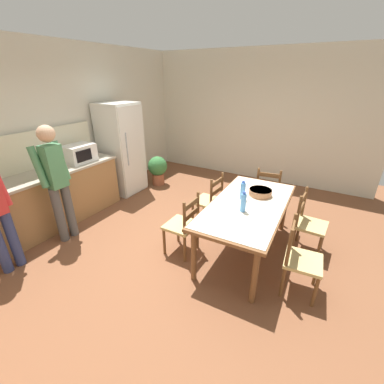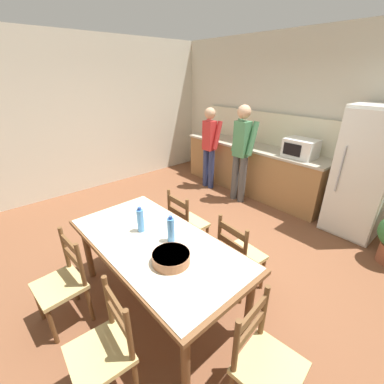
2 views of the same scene
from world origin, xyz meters
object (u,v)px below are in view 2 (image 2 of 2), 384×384
object	(u,v)px
serving_bowl	(171,257)
dining_table	(156,248)
microwave	(301,148)
chair_side_near_left	(63,283)
bottle_near_centre	(141,220)
chair_head_end	(265,363)
chair_side_far_right	(239,256)
person_at_sink	(209,144)
bottle_off_centre	(171,230)
person_at_counter	(241,150)
refrigerator	(365,174)
chair_side_far_left	(186,224)
chair_side_near_right	(104,350)

from	to	relation	value
serving_bowl	dining_table	bearing A→B (deg)	169.55
microwave	chair_side_near_left	size ratio (longest dim) A/B	0.55
bottle_near_centre	chair_head_end	bearing A→B (deg)	1.37
chair_side_far_right	person_at_sink	bearing A→B (deg)	-34.13
dining_table	person_at_sink	world-z (taller)	person_at_sink
microwave	bottle_off_centre	size ratio (longest dim) A/B	1.85
person_at_counter	refrigerator	bearing A→B (deg)	-74.68
person_at_counter	serving_bowl	bearing A→B (deg)	-151.94
chair_head_end	chair_side_far_left	world-z (taller)	same
chair_side_near_right	person_at_counter	xyz separation A→B (m)	(-1.49, 3.28, 0.54)
microwave	chair_side_far_left	distance (m)	2.39
chair_head_end	bottle_near_centre	bearing A→B (deg)	84.38
microwave	dining_table	xyz separation A→B (m)	(0.22, -3.04, -0.40)
chair_side_near_left	bottle_near_centre	bearing A→B (deg)	72.91
chair_head_end	chair_side_near_left	size ratio (longest dim) A/B	1.00
bottle_off_centre	person_at_counter	distance (m)	2.66
dining_table	chair_side_near_left	distance (m)	0.91
dining_table	chair_side_far_left	xyz separation A→B (m)	(-0.45, 0.75, -0.25)
microwave	person_at_sink	size ratio (longest dim) A/B	0.31
chair_side_near_left	person_at_counter	world-z (taller)	person_at_counter
chair_side_near_left	person_at_sink	bearing A→B (deg)	109.26
serving_bowl	person_at_counter	size ratio (longest dim) A/B	0.18
dining_table	chair_side_near_right	world-z (taller)	chair_side_near_right
dining_table	bottle_off_centre	world-z (taller)	bottle_off_centre
refrigerator	person_at_counter	distance (m)	1.89
microwave	refrigerator	bearing A→B (deg)	-1.08
refrigerator	chair_side_far_right	bearing A→B (deg)	-99.49
refrigerator	person_at_sink	xyz separation A→B (m)	(-2.65, -0.48, -0.01)
chair_head_end	chair_side_far_right	size ratio (longest dim) A/B	1.00
bottle_near_centre	chair_side_near_left	world-z (taller)	bottle_near_centre
chair_side_near_right	person_at_sink	world-z (taller)	person_at_sink
refrigerator	serving_bowl	xyz separation A→B (m)	(-0.45, -3.08, -0.11)
serving_bowl	chair_side_near_left	world-z (taller)	chair_side_near_left
bottle_off_centre	chair_side_far_right	xyz separation A→B (m)	(0.31, 0.66, -0.46)
refrigerator	serving_bowl	distance (m)	3.12
chair_side_far_left	person_at_sink	xyz separation A→B (m)	(-1.42, 1.79, 0.48)
chair_side_near_left	dining_table	bearing A→B (deg)	57.61
bottle_off_centre	chair_side_near_right	xyz separation A→B (m)	(0.36, -0.87, -0.46)
serving_bowl	person_at_counter	bearing A→B (deg)	118.06
chair_side_near_left	chair_side_far_left	world-z (taller)	same
chair_head_end	refrigerator	bearing A→B (deg)	1.87
dining_table	person_at_counter	world-z (taller)	person_at_counter
chair_head_end	chair_side_near_right	xyz separation A→B (m)	(-0.80, -0.78, 0.00)
microwave	chair_side_far_left	size ratio (longest dim) A/B	0.55
bottle_near_centre	chair_side_near_left	bearing A→B (deg)	-102.67
bottle_near_centre	bottle_off_centre	world-z (taller)	same
dining_table	chair_side_far_left	distance (m)	0.91
dining_table	serving_bowl	bearing A→B (deg)	-10.45
chair_head_end	person_at_counter	bearing A→B (deg)	35.57
dining_table	bottle_near_centre	bearing A→B (deg)	-178.49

